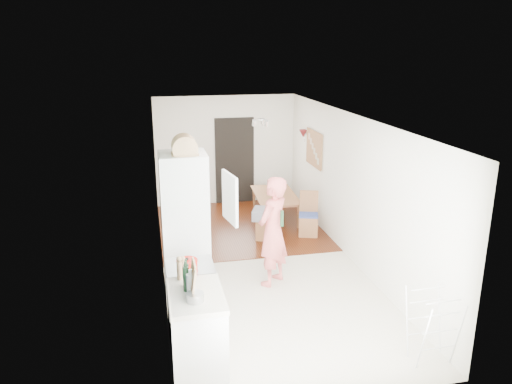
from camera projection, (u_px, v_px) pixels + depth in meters
name	position (u px, v px, depth m)	size (l,w,h in m)	color
room_shell	(259.00, 194.00, 8.14)	(3.20, 7.00, 2.50)	white
floor	(259.00, 264.00, 8.50)	(3.20, 7.00, 0.01)	beige
wood_floor_overlay	(239.00, 226.00, 10.23)	(3.20, 3.30, 0.01)	#512311
sage_wall_panel	(163.00, 201.00, 5.77)	(0.02, 3.00, 1.30)	gray
tile_splashback	(169.00, 277.00, 5.46)	(0.02, 1.90, 0.50)	black
doorway_recess	(235.00, 161.00, 11.51)	(0.90, 0.04, 2.00)	black
base_cabinet	(197.00, 332.00, 5.72)	(0.60, 0.90, 0.86)	white
worktop	(196.00, 296.00, 5.59)	(0.62, 0.92, 0.06)	#EDE6CA
range_cooker	(191.00, 299.00, 6.42)	(0.60, 0.60, 0.88)	white
cooker_top	(190.00, 267.00, 6.29)	(0.60, 0.60, 0.04)	#B3B3B6
fridge_housing	(185.00, 226.00, 7.20)	(0.66, 0.66, 2.15)	white
fridge_door	(230.00, 198.00, 6.91)	(0.56, 0.04, 0.70)	white
fridge_interior	(206.00, 193.00, 7.13)	(0.02, 0.52, 0.66)	white
pinboard	(314.00, 149.00, 10.16)	(0.03, 0.90, 0.70)	tan
pinboard_frame	(314.00, 149.00, 10.15)	(0.01, 0.94, 0.74)	#975938
wall_sconce	(303.00, 133.00, 10.70)	(0.18, 0.18, 0.16)	maroon
person	(273.00, 222.00, 7.54)	(0.74, 0.49, 2.03)	#DD635F
dining_table	(276.00, 208.00, 10.66)	(1.30, 0.72, 0.46)	#975938
dining_chair	(309.00, 214.00, 9.65)	(0.36, 0.36, 0.86)	#975938
stool	(265.00, 229.00, 9.51)	(0.33, 0.33, 0.43)	#975938
grey_drape	(265.00, 214.00, 9.38)	(0.43, 0.43, 0.19)	gray
drying_rack	(432.00, 327.00, 5.79)	(0.45, 0.41, 0.88)	white
bread_bin	(184.00, 147.00, 6.79)	(0.37, 0.35, 0.19)	tan
red_casserole	(187.00, 266.00, 6.09)	(0.26, 0.26, 0.15)	red
steel_pan	(195.00, 297.00, 5.40)	(0.19, 0.19, 0.10)	#B3B3B6
held_bottle	(282.00, 218.00, 7.42)	(0.05, 0.05, 0.25)	#1D3F23
bottle_a	(186.00, 279.00, 5.60)	(0.07, 0.07, 0.29)	#1D3F23
bottle_b	(186.00, 275.00, 5.72)	(0.06, 0.06, 0.27)	#1D3F23
bottle_c	(191.00, 284.00, 5.54)	(0.10, 0.10, 0.24)	beige
pepper_mill_front	(183.00, 268.00, 5.98)	(0.05, 0.05, 0.19)	tan
pepper_mill_back	(179.00, 271.00, 5.88)	(0.06, 0.06, 0.23)	tan
chopping_boards	(193.00, 279.00, 5.52)	(0.04, 0.28, 0.38)	tan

